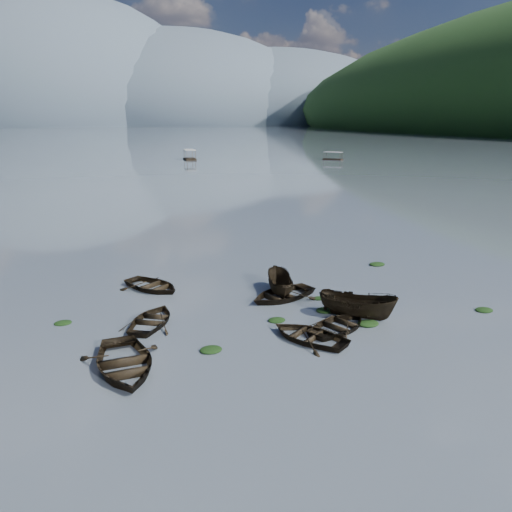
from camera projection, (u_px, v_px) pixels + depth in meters
name	position (u px, v px, depth m)	size (l,w,h in m)	color
ground_plane	(340.00, 367.00, 22.17)	(2400.00, 2400.00, 0.00)	#545E69
haze_mtn_b	(55.00, 125.00, 828.02)	(520.00, 520.00, 340.00)	#475666
haze_mtn_c	(175.00, 125.00, 888.32)	(520.00, 520.00, 260.00)	#475666
haze_mtn_d	(270.00, 124.00, 942.58)	(520.00, 520.00, 220.00)	#475666
rowboat_0	(124.00, 369.00, 21.99)	(3.66, 5.12, 1.06)	black
rowboat_1	(153.00, 323.00, 26.92)	(2.83, 3.96, 0.82)	black
rowboat_2	(357.00, 317.00, 27.81)	(1.65, 4.38, 1.69)	black
rowboat_3	(309.00, 339.00, 24.99)	(2.94, 4.11, 0.85)	black
rowboat_4	(339.00, 329.00, 26.20)	(2.87, 4.02, 0.83)	black
rowboat_6	(152.00, 289.00, 32.36)	(3.06, 4.28, 0.89)	black
rowboat_7	(282.00, 298.00, 30.69)	(3.21, 4.49, 0.93)	black
rowboat_8	(280.00, 293.00, 31.61)	(1.47, 3.90, 1.51)	black
weed_clump_0	(211.00, 351.00, 23.75)	(1.09, 0.89, 0.24)	black
weed_clump_1	(277.00, 321.00, 27.25)	(0.97, 0.78, 0.21)	black
weed_clump_2	(368.00, 325.00, 26.76)	(1.19, 0.95, 0.26)	black
weed_clump_3	(319.00, 299.00, 30.60)	(0.78, 0.66, 0.17)	black
weed_clump_4	(484.00, 311.00, 28.70)	(1.05, 0.83, 0.22)	black
weed_clump_5	(63.00, 324.00, 26.91)	(0.94, 0.76, 0.20)	black
weed_clump_6	(325.00, 311.00, 28.65)	(1.10, 0.92, 0.23)	black
weed_clump_7	(377.00, 265.00, 37.65)	(1.20, 0.96, 0.26)	black
pontoon_centre	(190.00, 160.00, 133.61)	(2.78, 6.66, 2.55)	black
pontoon_right	(333.00, 160.00, 133.49)	(2.14, 5.13, 1.97)	black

